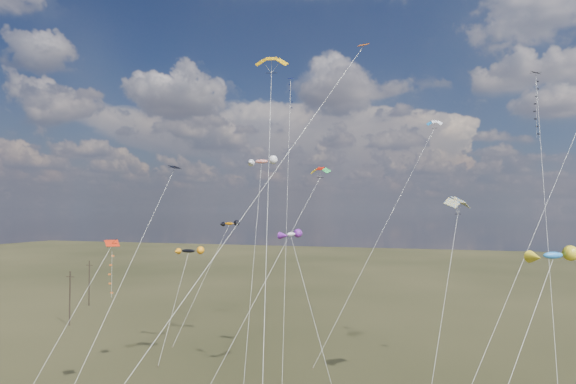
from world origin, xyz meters
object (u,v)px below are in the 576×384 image
(utility_pole_near, at_px, (70,298))
(parafoil_yellow, at_px, (271,60))
(novelty_black_orange, at_px, (188,251))
(utility_pole_far, at_px, (89,283))
(diamond_black_high, at_px, (537,116))

(utility_pole_near, xyz_separation_m, parafoil_yellow, (39.39, -20.94, 26.18))
(utility_pole_near, height_order, novelty_black_orange, novelty_black_orange)
(utility_pole_far, xyz_separation_m, parafoil_yellow, (47.39, -34.94, 26.18))
(utility_pole_near, bearing_deg, utility_pole_far, 119.74)
(utility_pole_near, relative_size, utility_pole_far, 1.00)
(utility_pole_far, bearing_deg, novelty_black_orange, -33.01)
(utility_pole_near, distance_m, diamond_black_high, 66.73)
(utility_pole_far, relative_size, diamond_black_high, 0.25)
(utility_pole_near, height_order, parafoil_yellow, parafoil_yellow)
(diamond_black_high, bearing_deg, utility_pole_near, 174.63)
(utility_pole_far, height_order, diamond_black_high, diamond_black_high)
(parafoil_yellow, bearing_deg, novelty_black_orange, 137.82)
(novelty_black_orange, bearing_deg, utility_pole_near, 164.87)
(utility_pole_near, height_order, utility_pole_far, same)
(novelty_black_orange, bearing_deg, parafoil_yellow, -42.18)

